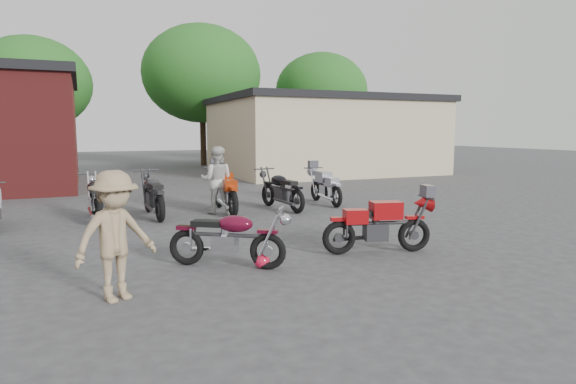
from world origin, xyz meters
name	(u,v)px	position (x,y,z in m)	size (l,w,h in m)	color
ground	(278,264)	(0.00, 0.00, 0.00)	(90.00, 90.00, 0.00)	#373639
stucco_building	(322,138)	(8.50, 15.00, 1.75)	(10.00, 8.00, 3.50)	tan
tree_1	(34,100)	(-5.00, 22.00, 3.70)	(5.92, 5.92, 7.40)	#155018
tree_2	(202,92)	(4.00, 22.00, 4.40)	(7.04, 7.04, 8.80)	#155018
tree_3	(321,105)	(12.00, 22.00, 3.80)	(6.08, 6.08, 7.60)	#155018
vintage_motorcycle	(229,234)	(-0.78, 0.14, 0.53)	(1.83, 0.60, 1.06)	#520A1F
sportbike	(379,222)	(1.89, -0.03, 0.55)	(1.88, 0.62, 1.09)	#A10D11
helmet	(262,261)	(-0.32, -0.11, 0.12)	(0.25, 0.25, 0.23)	#B51330
person_light	(217,180)	(0.33, 5.00, 0.87)	(0.84, 0.66, 1.73)	#BBBBB6
person_tan	(115,236)	(-2.48, -0.72, 0.82)	(1.07, 0.61, 1.65)	#947C5B
row_bike_2	(96,196)	(-2.56, 5.16, 0.59)	(2.05, 0.68, 1.19)	black
row_bike_3	(153,192)	(-1.24, 5.18, 0.62)	(2.13, 0.70, 1.23)	#262528
row_bike_4	(225,188)	(0.59, 5.15, 0.63)	(2.16, 0.71, 1.25)	#A5300D
row_bike_5	(281,188)	(2.10, 4.97, 0.59)	(2.03, 0.67, 1.18)	black
row_bike_6	(325,185)	(3.65, 5.37, 0.56)	(1.93, 0.64, 1.12)	#92929F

